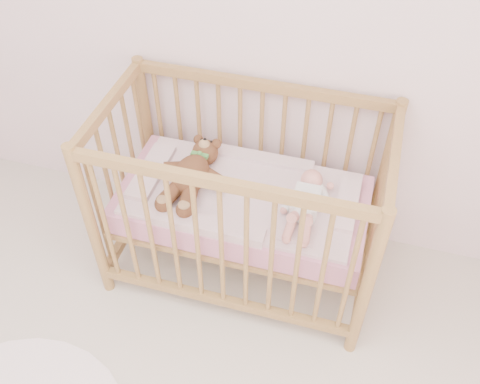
% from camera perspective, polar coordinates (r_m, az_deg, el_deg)
% --- Properties ---
extents(crib, '(1.36, 0.76, 1.00)m').
position_cam_1_polar(crib, '(2.65, 0.30, -1.09)').
color(crib, '#AC7D49').
rests_on(crib, floor).
extents(mattress, '(1.22, 0.62, 0.13)m').
position_cam_1_polar(mattress, '(2.66, 0.30, -1.31)').
color(mattress, pink).
rests_on(mattress, crib).
extents(blanket, '(1.10, 0.58, 0.06)m').
position_cam_1_polar(blanket, '(2.61, 0.30, -0.18)').
color(blanket, pink).
rests_on(blanket, mattress).
extents(baby, '(0.23, 0.48, 0.11)m').
position_cam_1_polar(baby, '(2.50, 7.07, -0.69)').
color(baby, white).
rests_on(baby, blanket).
extents(teddy_bear, '(0.40, 0.55, 0.15)m').
position_cam_1_polar(teddy_bear, '(2.60, -5.25, 1.94)').
color(teddy_bear, brown).
rests_on(teddy_bear, blanket).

